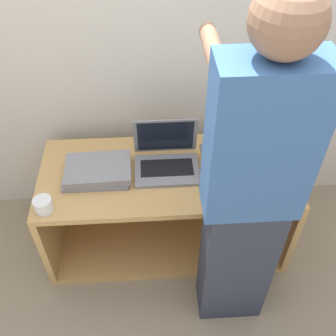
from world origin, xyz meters
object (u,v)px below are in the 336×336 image
laptop_stack_right (237,163)px  person (249,196)px  laptop_stack_left (97,171)px  laptop_open (166,159)px  mug (43,205)px

laptop_stack_right → person: bearing=-98.2°
laptop_stack_left → laptop_stack_right: (0.77, 0.01, 0.01)m
laptop_stack_left → laptop_stack_right: size_ratio=0.98×
person → laptop_stack_left: bearing=146.4°
laptop_open → laptop_stack_left: (-0.38, -0.05, -0.02)m
laptop_stack_left → person: 0.89m
laptop_stack_right → mug: laptop_stack_right is taller
laptop_stack_left → laptop_stack_right: 0.77m
laptop_stack_right → mug: (-1.03, -0.24, -0.01)m
laptop_stack_left → mug: (-0.26, -0.23, 0.00)m
laptop_stack_right → person: size_ratio=0.21×
laptop_open → laptop_stack_right: bearing=-6.9°
laptop_stack_right → person: 0.54m
laptop_open → mug: laptop_open is taller
person → mug: size_ratio=18.95×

